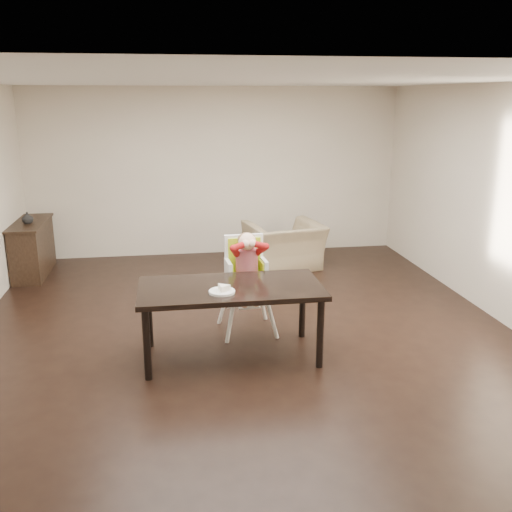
{
  "coord_description": "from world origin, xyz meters",
  "views": [
    {
      "loc": [
        -0.79,
        -5.77,
        2.55
      ],
      "look_at": [
        0.12,
        0.0,
        0.9
      ],
      "focal_mm": 40.0,
      "sensor_mm": 36.0,
      "label": 1
    }
  ],
  "objects_px": {
    "sideboard": "(32,248)",
    "armchair": "(284,238)",
    "dining_table": "(231,294)",
    "high_chair": "(246,262)"
  },
  "relations": [
    {
      "from": "high_chair",
      "to": "sideboard",
      "type": "height_order",
      "value": "high_chair"
    },
    {
      "from": "high_chair",
      "to": "armchair",
      "type": "bearing_deg",
      "value": 65.02
    },
    {
      "from": "sideboard",
      "to": "armchair",
      "type": "bearing_deg",
      "value": -4.04
    },
    {
      "from": "dining_table",
      "to": "high_chair",
      "type": "xyz_separation_m",
      "value": [
        0.25,
        0.65,
        0.13
      ]
    },
    {
      "from": "armchair",
      "to": "high_chair",
      "type": "bearing_deg",
      "value": 56.75
    },
    {
      "from": "sideboard",
      "to": "dining_table",
      "type": "bearing_deg",
      "value": -51.26
    },
    {
      "from": "dining_table",
      "to": "high_chair",
      "type": "height_order",
      "value": "high_chair"
    },
    {
      "from": "dining_table",
      "to": "high_chair",
      "type": "relative_size",
      "value": 1.59
    },
    {
      "from": "armchair",
      "to": "sideboard",
      "type": "xyz_separation_m",
      "value": [
        -3.71,
        0.26,
        -0.07
      ]
    },
    {
      "from": "high_chair",
      "to": "armchair",
      "type": "xyz_separation_m",
      "value": [
        0.9,
        2.28,
        -0.33
      ]
    }
  ]
}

